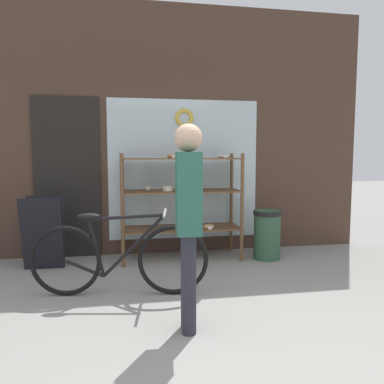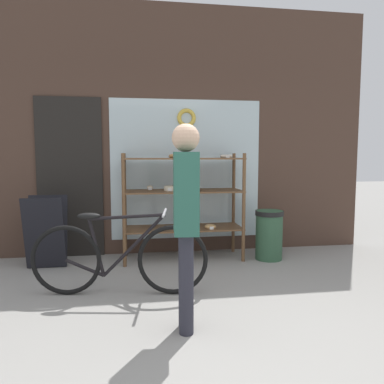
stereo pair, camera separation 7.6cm
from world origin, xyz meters
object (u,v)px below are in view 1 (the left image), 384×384
(pedestrian, at_px, (188,212))
(trash_bin, at_px, (267,233))
(sandwich_board, at_px, (44,233))
(display_case, at_px, (182,194))
(bicycle, at_px, (119,258))

(pedestrian, height_order, trash_bin, pedestrian)
(pedestrian, bearing_deg, trash_bin, 148.08)
(sandwich_board, relative_size, trash_bin, 1.35)
(sandwich_board, xyz_separation_m, pedestrian, (1.43, -1.85, 0.49))
(display_case, bearing_deg, bicycle, -124.15)
(sandwich_board, bearing_deg, display_case, 5.87)
(pedestrian, distance_m, trash_bin, 2.32)
(display_case, xyz_separation_m, pedestrian, (-0.25, -2.00, 0.08))
(bicycle, bearing_deg, trash_bin, 35.11)
(trash_bin, bearing_deg, bicycle, -152.84)
(bicycle, relative_size, trash_bin, 2.67)
(sandwich_board, bearing_deg, bicycle, -47.81)
(sandwich_board, relative_size, pedestrian, 0.54)
(bicycle, bearing_deg, sandwich_board, 139.43)
(bicycle, height_order, sandwich_board, sandwich_board)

